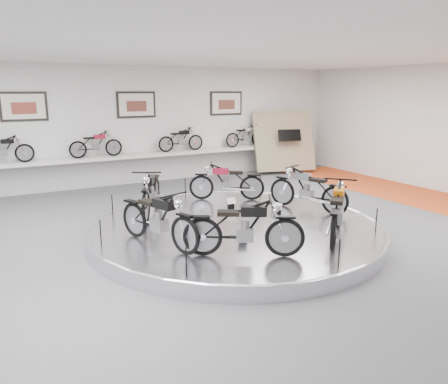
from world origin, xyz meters
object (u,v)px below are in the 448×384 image
shelf (141,155)px  bike_b (227,181)px  bike_a (308,189)px  bike_d (158,218)px  display_platform (236,230)px  bike_f (337,211)px  bike_c (151,191)px  bike_e (244,227)px

shelf → bike_b: size_ratio=6.44×
bike_a → bike_d: size_ratio=0.98×
display_platform → bike_f: (1.24, -1.80, 0.71)m
shelf → display_platform: bearing=-90.0°
bike_a → bike_f: bike_f is taller
display_platform → bike_c: size_ratio=3.36×
shelf → bike_f: 8.30m
bike_d → bike_f: (3.24, -1.32, 0.02)m
display_platform → shelf: shelf is taller
shelf → bike_c: (-1.37, -4.78, -0.14)m
bike_f → bike_e: bearing=135.8°
display_platform → bike_f: size_ratio=3.34×
bike_e → bike_a: bearing=63.4°
bike_b → bike_e: (-1.77, -3.74, 0.03)m
shelf → bike_a: 6.63m
display_platform → bike_f: bearing=-55.4°
bike_a → bike_f: 2.09m
shelf → bike_a: size_ratio=6.09×
bike_a → bike_b: bearing=10.9°
bike_e → bike_f: 2.13m
bike_a → bike_c: bearing=44.7°
bike_b → display_platform: bearing=98.2°
display_platform → bike_b: size_ratio=3.75×
bike_b → bike_f: bearing=127.5°
bike_c → bike_e: 3.40m
display_platform → bike_f: 2.30m
bike_a → bike_b: size_ratio=1.06×
bike_e → display_platform: bearing=94.5°
display_platform → bike_a: bearing=3.0°
bike_a → bike_e: bearing=100.1°
display_platform → bike_e: 2.07m
bike_b → bike_f: bike_f is taller
bike_d → shelf: bearing=144.5°
display_platform → shelf: size_ratio=0.58×
display_platform → bike_a: size_ratio=3.54×
bike_f → bike_b: bearing=52.8°
bike_d → bike_f: bike_f is taller
bike_b → bike_c: 2.29m
shelf → bike_e: (-0.89, -8.14, -0.16)m
bike_c → bike_f: bike_f is taller
bike_c → bike_f: 4.30m
bike_c → bike_e: bearing=37.2°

